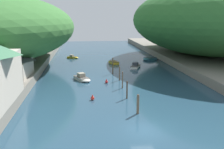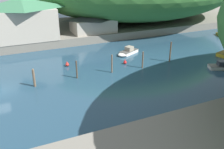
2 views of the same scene
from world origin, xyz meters
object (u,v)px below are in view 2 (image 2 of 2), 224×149
at_px(waterfront_building, 23,18).
at_px(boat_white_cruiser, 221,35).
at_px(boat_open_rowboat, 127,52).
at_px(channel_buoy_far, 67,64).
at_px(channel_buoy_near, 125,62).
at_px(person_on_quay, 38,35).
at_px(boathouse_shed, 93,22).

relative_size(waterfront_building, boat_white_cruiser, 3.68).
relative_size(boat_open_rowboat, channel_buoy_far, 5.83).
relative_size(boat_white_cruiser, channel_buoy_far, 4.16).
relative_size(channel_buoy_near, channel_buoy_far, 0.96).
bearing_deg(channel_buoy_near, channel_buoy_far, -108.03).
relative_size(boat_white_cruiser, channel_buoy_near, 4.34).
distance_m(boat_white_cruiser, boat_open_rowboat, 25.25).
relative_size(waterfront_building, channel_buoy_near, 15.98).
bearing_deg(channel_buoy_far, person_on_quay, -168.07).
height_order(boat_white_cruiser, person_on_quay, person_on_quay).
bearing_deg(boat_white_cruiser, boathouse_shed, 7.50).
xyz_separation_m(boathouse_shed, channel_buoy_near, (16.34, -0.59, -3.26)).
xyz_separation_m(channel_buoy_far, person_on_quay, (-11.76, -2.48, 2.25)).
bearing_deg(channel_buoy_far, boathouse_shed, 145.15).
bearing_deg(person_on_quay, boathouse_shed, 28.22).
height_order(boat_white_cruiser, boat_open_rowboat, boat_open_rowboat).
bearing_deg(waterfront_building, person_on_quay, 62.64).
xyz_separation_m(boat_open_rowboat, channel_buoy_far, (1.36, -11.40, -0.08)).
height_order(boat_white_cruiser, channel_buoy_far, boat_white_cruiser).
distance_m(boathouse_shed, boat_white_cruiser, 28.96).
distance_m(waterfront_building, channel_buoy_near, 21.30).
bearing_deg(person_on_quay, channel_buoy_near, -32.37).
relative_size(boat_white_cruiser, boat_open_rowboat, 0.71).
relative_size(boathouse_shed, channel_buoy_near, 11.95).
xyz_separation_m(waterfront_building, channel_buoy_near, (15.70, 13.37, -5.32)).
bearing_deg(boathouse_shed, boat_open_rowboat, 9.46).
relative_size(boathouse_shed, channel_buoy_far, 11.44).
xyz_separation_m(boat_white_cruiser, boat_open_rowboat, (2.56, -25.12, 0.09)).
distance_m(channel_buoy_near, channel_buoy_far, 9.25).
xyz_separation_m(boat_white_cruiser, person_on_quay, (-7.84, -39.00, 2.27)).
bearing_deg(waterfront_building, channel_buoy_near, 40.42).
bearing_deg(channel_buoy_far, boat_open_rowboat, 96.79).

